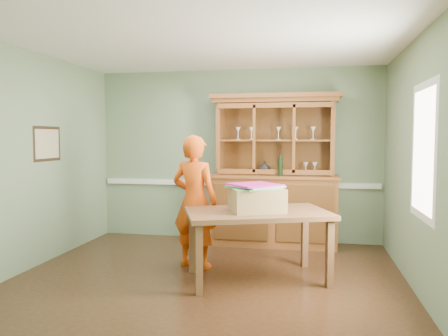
% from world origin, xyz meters
% --- Properties ---
extents(floor, '(4.50, 4.50, 0.00)m').
position_xyz_m(floor, '(0.00, 0.00, 0.00)').
color(floor, '#442716').
rests_on(floor, ground).
extents(ceiling, '(4.50, 4.50, 0.00)m').
position_xyz_m(ceiling, '(0.00, 0.00, 2.70)').
color(ceiling, white).
rests_on(ceiling, wall_back).
extents(wall_back, '(4.50, 0.00, 4.50)m').
position_xyz_m(wall_back, '(0.00, 2.00, 1.35)').
color(wall_back, gray).
rests_on(wall_back, floor).
extents(wall_left, '(0.00, 4.00, 4.00)m').
position_xyz_m(wall_left, '(-2.25, 0.00, 1.35)').
color(wall_left, gray).
rests_on(wall_left, floor).
extents(wall_right, '(0.00, 4.00, 4.00)m').
position_xyz_m(wall_right, '(2.25, 0.00, 1.35)').
color(wall_right, gray).
rests_on(wall_right, floor).
extents(wall_front, '(4.50, 0.00, 4.50)m').
position_xyz_m(wall_front, '(0.00, -2.00, 1.35)').
color(wall_front, gray).
rests_on(wall_front, floor).
extents(chair_rail, '(4.41, 0.05, 0.08)m').
position_xyz_m(chair_rail, '(0.00, 1.98, 0.90)').
color(chair_rail, white).
rests_on(chair_rail, wall_back).
extents(framed_map, '(0.03, 0.60, 0.46)m').
position_xyz_m(framed_map, '(-2.23, 0.30, 1.55)').
color(framed_map, black).
rests_on(framed_map, wall_left).
extents(window_panel, '(0.03, 0.96, 1.36)m').
position_xyz_m(window_panel, '(2.23, -0.30, 1.50)').
color(window_panel, white).
rests_on(window_panel, wall_right).
extents(china_hutch, '(1.94, 0.64, 2.28)m').
position_xyz_m(china_hutch, '(0.62, 1.74, 0.80)').
color(china_hutch, brown).
rests_on(china_hutch, floor).
extents(dining_table, '(1.83, 1.46, 0.80)m').
position_xyz_m(dining_table, '(0.57, 0.05, 0.70)').
color(dining_table, brown).
rests_on(dining_table, floor).
extents(cardboard_box, '(0.70, 0.64, 0.27)m').
position_xyz_m(cardboard_box, '(0.57, 0.01, 0.93)').
color(cardboard_box, '#A78756').
rests_on(cardboard_box, dining_table).
extents(kite_stack, '(0.69, 0.69, 0.04)m').
position_xyz_m(kite_stack, '(0.55, 0.02, 1.09)').
color(kite_stack, green).
rests_on(kite_stack, cardboard_box).
extents(person, '(0.68, 0.52, 1.66)m').
position_xyz_m(person, '(-0.27, 0.40, 0.83)').
color(person, '#F0520F').
rests_on(person, floor).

